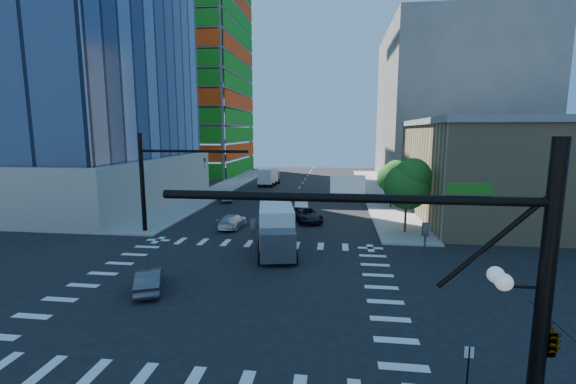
# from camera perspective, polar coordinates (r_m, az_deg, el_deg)

# --- Properties ---
(ground) EXTENTS (160.00, 160.00, 0.00)m
(ground) POSITION_cam_1_polar(r_m,az_deg,el_deg) (24.20, -8.40, -13.68)
(ground) COLOR black
(ground) RESTS_ON ground
(road_markings) EXTENTS (20.00, 20.00, 0.01)m
(road_markings) POSITION_cam_1_polar(r_m,az_deg,el_deg) (24.19, -8.40, -13.67)
(road_markings) COLOR silver
(road_markings) RESTS_ON ground
(sidewalk_ne) EXTENTS (5.00, 60.00, 0.15)m
(sidewalk_ne) POSITION_cam_1_polar(r_m,az_deg,el_deg) (62.47, 13.01, 0.22)
(sidewalk_ne) COLOR #999891
(sidewalk_ne) RESTS_ON ground
(sidewalk_nw) EXTENTS (5.00, 60.00, 0.15)m
(sidewalk_nw) POSITION_cam_1_polar(r_m,az_deg,el_deg) (64.91, -9.52, 0.65)
(sidewalk_nw) COLOR #999891
(sidewalk_nw) RESTS_ON ground
(construction_building) EXTENTS (25.16, 34.50, 70.60)m
(construction_building) POSITION_cam_1_polar(r_m,az_deg,el_deg) (91.23, -15.21, 18.29)
(construction_building) COLOR gray
(construction_building) RESTS_ON ground
(commercial_building) EXTENTS (20.50, 22.50, 10.60)m
(commercial_building) POSITION_cam_1_polar(r_m,az_deg,el_deg) (47.52, 30.61, 2.91)
(commercial_building) COLOR tan
(commercial_building) RESTS_ON ground
(bg_building_ne) EXTENTS (24.00, 30.00, 28.00)m
(bg_building_ne) POSITION_cam_1_polar(r_m,az_deg,el_deg) (79.39, 22.98, 11.64)
(bg_building_ne) COLOR slate
(bg_building_ne) RESTS_ON ground
(signal_mast_se) EXTENTS (10.51, 2.48, 9.00)m
(signal_mast_se) POSITION_cam_1_polar(r_m,az_deg,el_deg) (11.69, 29.61, -13.60)
(signal_mast_se) COLOR black
(signal_mast_se) RESTS_ON sidewalk_se
(signal_mast_nw) EXTENTS (10.20, 0.40, 9.00)m
(signal_mast_nw) POSITION_cam_1_polar(r_m,az_deg,el_deg) (36.94, -18.79, 2.59)
(signal_mast_nw) COLOR black
(signal_mast_nw) RESTS_ON sidewalk_nw
(tree_south) EXTENTS (4.16, 4.16, 6.82)m
(tree_south) POSITION_cam_1_polar(r_m,az_deg,el_deg) (36.24, 17.45, 1.25)
(tree_south) COLOR #382316
(tree_south) RESTS_ON sidewalk_ne
(tree_north) EXTENTS (3.54, 3.52, 5.78)m
(tree_north) POSITION_cam_1_polar(r_m,az_deg,el_deg) (48.14, 15.30, 2.30)
(tree_north) COLOR #382316
(tree_north) RESTS_ON sidewalk_ne
(no_parking_sign) EXTENTS (0.30, 0.06, 2.20)m
(no_parking_sign) POSITION_cam_1_polar(r_m,az_deg,el_deg) (15.41, 25.09, -22.70)
(no_parking_sign) COLOR black
(no_parking_sign) RESTS_ON ground
(car_nb_far) EXTENTS (4.17, 5.74, 1.45)m
(car_nb_far) POSITION_cam_1_polar(r_m,az_deg,el_deg) (40.20, 2.76, -3.36)
(car_nb_far) COLOR black
(car_nb_far) RESTS_ON ground
(car_sb_near) EXTENTS (2.18, 4.69, 1.33)m
(car_sb_near) POSITION_cam_1_polar(r_m,az_deg,el_deg) (37.97, -8.20, -4.27)
(car_sb_near) COLOR white
(car_sb_near) RESTS_ON ground
(car_sb_mid) EXTENTS (2.63, 4.02, 1.27)m
(car_sb_mid) POSITION_cam_1_polar(r_m,az_deg,el_deg) (52.25, -9.15, -0.71)
(car_sb_mid) COLOR #9B9FA2
(car_sb_mid) RESTS_ON ground
(car_sb_cross) EXTENTS (2.79, 4.21, 1.31)m
(car_sb_cross) POSITION_cam_1_polar(r_m,az_deg,el_deg) (24.59, -19.85, -12.12)
(car_sb_cross) COLOR #4B4B50
(car_sb_cross) RESTS_ON ground
(box_truck_near) EXTENTS (4.01, 7.02, 3.47)m
(box_truck_near) POSITION_cam_1_polar(r_m,az_deg,el_deg) (29.65, -1.69, -6.19)
(box_truck_near) COLOR black
(box_truck_near) RESTS_ON ground
(box_truck_far) EXTENTS (3.05, 6.06, 3.06)m
(box_truck_far) POSITION_cam_1_polar(r_m,az_deg,el_deg) (67.22, -2.75, 2.14)
(box_truck_far) COLOR black
(box_truck_far) RESTS_ON ground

